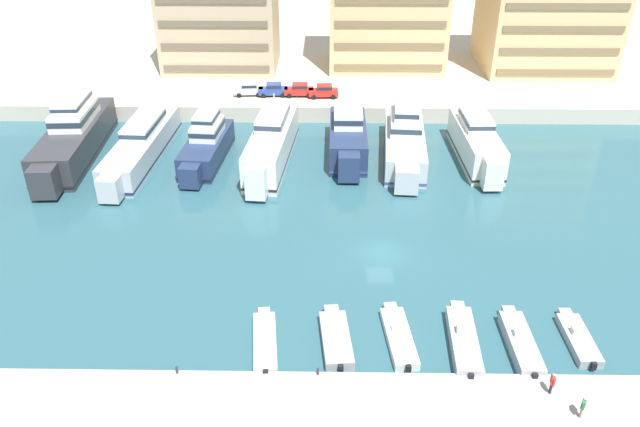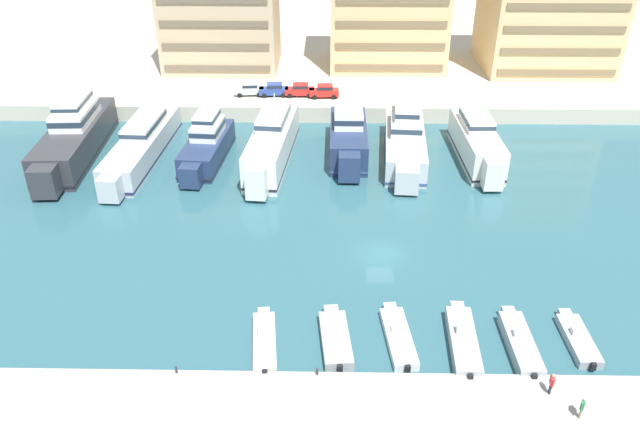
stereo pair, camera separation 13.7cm
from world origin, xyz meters
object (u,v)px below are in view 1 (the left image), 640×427
yacht_navy_center (348,138)px  car_silver_far_left (249,89)px  motorboat_grey_center_left (463,340)px  pedestrian_near_edge (583,405)px  motorboat_grey_left (336,338)px  car_red_center_left (324,91)px  yacht_silver_left (142,145)px  pedestrian_mid_deck (552,382)px  yacht_navy_mid_left (206,145)px  yacht_ivory_mid_right (476,143)px  yacht_silver_center_right (405,140)px  motorboat_cream_far_left (265,341)px  yacht_charcoal_far_left (74,136)px  motorboat_grey_center_right (578,338)px  motorboat_white_mid_left (399,336)px  motorboat_grey_center (520,343)px  car_blue_left (273,89)px  car_red_mid_left (299,89)px  yacht_white_center_left (272,143)px

yacht_navy_center → car_silver_far_left: (-13.62, 14.81, 0.97)m
motorboat_grey_center_left → pedestrian_near_edge: (6.18, -7.28, 1.13)m
motorboat_grey_left → car_red_center_left: 48.01m
yacht_silver_left → pedestrian_mid_deck: yacht_silver_left is taller
yacht_navy_mid_left → yacht_ivory_mid_right: bearing=1.3°
yacht_silver_center_right → motorboat_cream_far_left: 36.10m
yacht_charcoal_far_left → motorboat_grey_left: size_ratio=3.24×
yacht_ivory_mid_right → pedestrian_mid_deck: 37.99m
motorboat_grey_center_right → car_silver_far_left: car_silver_far_left is taller
yacht_ivory_mid_right → pedestrian_near_edge: 39.96m
car_silver_far_left → motorboat_white_mid_left: bearing=-70.9°
motorboat_cream_far_left → motorboat_grey_center: size_ratio=0.96×
yacht_navy_center → motorboat_grey_center_left: yacht_navy_center is taller
yacht_ivory_mid_right → pedestrian_mid_deck: size_ratio=9.90×
yacht_navy_center → motorboat_grey_center_right: size_ratio=2.48×
yacht_navy_mid_left → pedestrian_near_edge: size_ratio=8.82×
motorboat_white_mid_left → car_blue_left: 49.94m
yacht_silver_left → motorboat_grey_left: (22.99, -32.12, -1.38)m
car_red_mid_left → motorboat_grey_center: bearing=-69.1°
motorboat_grey_left → yacht_navy_mid_left: bearing=115.5°
yacht_ivory_mid_right → motorboat_grey_center_right: 32.21m
motorboat_cream_far_left → yacht_navy_mid_left: bearing=107.0°
car_silver_far_left → pedestrian_mid_deck: car_silver_far_left is taller
yacht_navy_mid_left → motorboat_grey_left: 35.24m
yacht_charcoal_far_left → motorboat_grey_center_left: bearing=-39.1°
yacht_navy_mid_left → yacht_white_center_left: size_ratio=0.75×
yacht_white_center_left → yacht_navy_center: 9.33m
motorboat_grey_center_left → car_silver_far_left: bearing=113.8°
motorboat_cream_far_left → car_red_mid_left: (0.51, 48.74, 2.74)m
yacht_silver_left → car_silver_far_left: yacht_silver_left is taller
car_red_mid_left → pedestrian_near_edge: car_red_mid_left is taller
motorboat_cream_far_left → yacht_charcoal_far_left: bearing=127.9°
car_blue_left → motorboat_grey_left: bearing=-80.1°
car_blue_left → pedestrian_near_edge: car_blue_left is taller
yacht_silver_center_right → yacht_silver_left: bearing=-178.5°
yacht_silver_left → motorboat_grey_left: yacht_silver_left is taller
yacht_navy_center → yacht_silver_center_right: bearing=-6.9°
yacht_ivory_mid_right → car_red_center_left: size_ratio=4.12×
yacht_charcoal_far_left → pedestrian_near_edge: bearing=-40.7°
yacht_white_center_left → car_red_mid_left: bearing=81.5°
yacht_silver_center_right → motorboat_grey_center_right: size_ratio=2.99×
yacht_navy_center → yacht_silver_center_right: 6.82m
car_blue_left → pedestrian_near_edge: size_ratio=2.41×
yacht_charcoal_far_left → yacht_navy_mid_left: yacht_charcoal_far_left is taller
motorboat_grey_center_right → yacht_silver_left: bearing=142.5°
yacht_navy_mid_left → car_red_mid_left: 19.60m
yacht_white_center_left → car_blue_left: (-1.12, 16.97, 0.73)m
yacht_navy_mid_left → yacht_silver_center_right: 23.64m
motorboat_grey_center → car_red_mid_left: 52.27m
yacht_silver_left → motorboat_white_mid_left: (27.77, -31.74, -1.44)m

